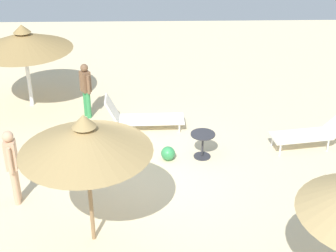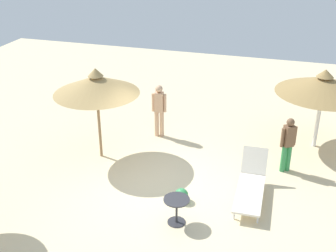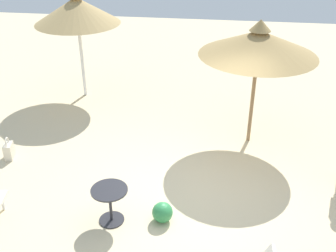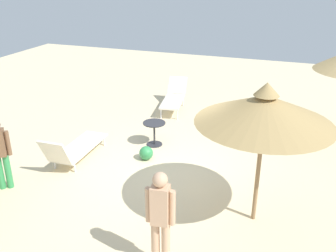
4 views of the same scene
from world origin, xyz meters
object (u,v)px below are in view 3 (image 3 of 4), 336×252
parasol_umbrella_center (259,43)px  beach_ball (162,212)px  parasol_umbrella_far_right (77,10)px  side_table_round (110,200)px  handbag (9,150)px

parasol_umbrella_center → beach_ball: parasol_umbrella_center is taller
parasol_umbrella_far_right → side_table_round: 5.35m
parasol_umbrella_center → side_table_round: parasol_umbrella_center is taller
parasol_umbrella_far_right → beach_ball: size_ratio=8.16×
parasol_umbrella_far_right → parasol_umbrella_center: parasol_umbrella_far_right is taller
handbag → side_table_round: size_ratio=0.75×
parasol_umbrella_center → handbag: parasol_umbrella_center is taller
side_table_round → beach_ball: bearing=7.6°
side_table_round → parasol_umbrella_far_right: bearing=112.4°
beach_ball → parasol_umbrella_far_right: bearing=121.1°
handbag → parasol_umbrella_center: bearing=15.8°
parasol_umbrella_center → side_table_round: size_ratio=4.18×
parasol_umbrella_center → beach_ball: bearing=-117.9°
parasol_umbrella_far_right → side_table_round: size_ratio=4.39×
side_table_round → beach_ball: side_table_round is taller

